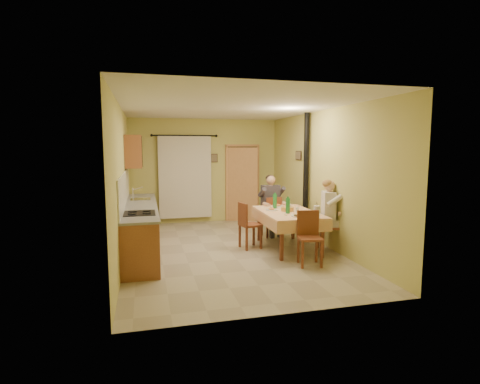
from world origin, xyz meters
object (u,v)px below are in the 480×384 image
object	(u,v)px
chair_right	(330,236)
chair_left	(250,234)
chair_far	(271,224)
stove_flue	(306,193)
man_far	(271,199)
man_right	(330,207)
chair_near	(309,249)
dining_table	(288,230)

from	to	relation	value
chair_right	chair_left	world-z (taller)	chair_right
chair_far	stove_flue	xyz separation A→B (m)	(0.71, -0.29, 0.74)
man_far	man_right	size ratio (longest dim) A/B	1.00
man_right	stove_flue	xyz separation A→B (m)	(-0.01, 1.14, 0.15)
chair_left	man_far	world-z (taller)	man_far
chair_near	man_right	world-z (taller)	man_right
chair_right	man_right	bearing A→B (deg)	90.00
stove_flue	chair_right	bearing A→B (deg)	-88.58
dining_table	man_right	bearing A→B (deg)	-24.32
dining_table	chair_far	xyz separation A→B (m)	(0.01, 1.07, -0.09)
chair_right	stove_flue	size ratio (longest dim) A/B	0.35
dining_table	man_far	xyz separation A→B (m)	(0.01, 1.08, 0.50)
dining_table	man_right	world-z (taller)	man_right
chair_right	stove_flue	world-z (taller)	stove_flue
man_far	stove_flue	size ratio (longest dim) A/B	0.50
dining_table	chair_right	size ratio (longest dim) A/B	1.83
chair_near	man_right	bearing A→B (deg)	-125.05
man_right	chair_right	bearing A→B (deg)	-90.00
chair_far	chair_right	xyz separation A→B (m)	(0.74, -1.43, 0.00)
chair_right	man_far	distance (m)	1.72
chair_near	chair_left	world-z (taller)	chair_near
dining_table	chair_near	xyz separation A→B (m)	(-0.04, -1.11, -0.09)
chair_far	chair_right	size ratio (longest dim) A/B	0.94
chair_near	stove_flue	size ratio (longest dim) A/B	0.34
chair_far	man_far	distance (m)	0.59
chair_near	chair_right	size ratio (longest dim) A/B	0.96
chair_left	chair_right	bearing A→B (deg)	57.91
chair_far	chair_right	distance (m)	1.61
chair_right	man_right	xyz separation A→B (m)	(-0.01, 0.00, 0.59)
chair_far	man_right	xyz separation A→B (m)	(0.73, -1.42, 0.59)
chair_right	man_far	bearing A→B (deg)	43.27
man_far	man_right	xyz separation A→B (m)	(0.73, -1.43, 0.00)
man_far	chair_right	bearing A→B (deg)	-68.58
chair_near	chair_left	distance (m)	1.50
chair_left	man_right	size ratio (longest dim) A/B	0.67
chair_left	man_right	world-z (taller)	man_right
chair_right	man_far	xyz separation A→B (m)	(-0.74, 1.44, 0.59)
chair_near	chair_right	xyz separation A→B (m)	(0.78, 0.75, 0.00)
stove_flue	man_right	bearing A→B (deg)	-89.26
man_far	man_right	bearing A→B (deg)	-68.95
chair_far	chair_near	xyz separation A→B (m)	(-0.04, -2.17, 0.00)
chair_near	man_right	xyz separation A→B (m)	(0.77, 0.75, 0.59)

